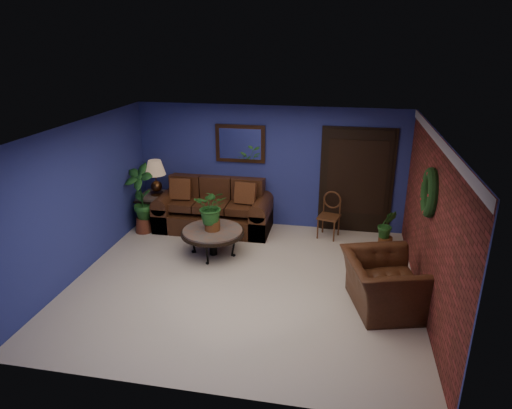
% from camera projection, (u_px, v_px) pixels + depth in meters
% --- Properties ---
extents(floor, '(5.50, 5.50, 0.00)m').
position_uv_depth(floor, '(244.00, 282.00, 7.45)').
color(floor, '#C2B3A1').
rests_on(floor, ground).
extents(wall_back, '(5.50, 0.04, 2.50)m').
position_uv_depth(wall_back, '(270.00, 167.00, 9.31)').
color(wall_back, navy).
rests_on(wall_back, ground).
extents(wall_left, '(0.04, 5.00, 2.50)m').
position_uv_depth(wall_left, '(80.00, 199.00, 7.50)').
color(wall_left, navy).
rests_on(wall_left, ground).
extents(wall_right_brick, '(0.04, 5.00, 2.50)m').
position_uv_depth(wall_right_brick, '(431.00, 224.00, 6.52)').
color(wall_right_brick, maroon).
rests_on(wall_right_brick, ground).
extents(ceiling, '(5.50, 5.00, 0.02)m').
position_uv_depth(ceiling, '(242.00, 130.00, 6.58)').
color(ceiling, silver).
rests_on(ceiling, wall_back).
extents(crown_molding, '(0.03, 5.00, 0.14)m').
position_uv_depth(crown_molding, '(440.00, 143.00, 6.12)').
color(crown_molding, white).
rests_on(crown_molding, wall_right_brick).
extents(wall_mirror, '(1.02, 0.06, 0.77)m').
position_uv_depth(wall_mirror, '(240.00, 144.00, 9.22)').
color(wall_mirror, '#482A15').
rests_on(wall_mirror, wall_back).
extents(closet_door, '(1.44, 0.06, 2.18)m').
position_uv_depth(closet_door, '(356.00, 182.00, 9.04)').
color(closet_door, black).
rests_on(closet_door, wall_back).
extents(wreath, '(0.16, 0.72, 0.72)m').
position_uv_depth(wreath, '(430.00, 193.00, 6.42)').
color(wreath, black).
rests_on(wreath, wall_right_brick).
extents(sofa, '(2.33, 1.01, 1.05)m').
position_uv_depth(sofa, '(215.00, 212.00, 9.44)').
color(sofa, '#442213').
rests_on(sofa, ground).
extents(coffee_table, '(1.14, 1.14, 0.49)m').
position_uv_depth(coffee_table, '(213.00, 233.00, 8.23)').
color(coffee_table, '#4F4945').
rests_on(coffee_table, ground).
extents(end_table, '(0.72, 0.72, 0.66)m').
position_uv_depth(end_table, '(158.00, 201.00, 9.57)').
color(end_table, '#4F4945').
rests_on(end_table, ground).
extents(table_lamp, '(0.43, 0.43, 0.71)m').
position_uv_depth(table_lamp, '(155.00, 173.00, 9.35)').
color(table_lamp, '#482A15').
rests_on(table_lamp, end_table).
extents(side_chair, '(0.47, 0.47, 0.91)m').
position_uv_depth(side_chair, '(330.00, 212.00, 8.99)').
color(side_chair, '#512D17').
rests_on(side_chair, ground).
extents(armchair, '(1.34, 1.44, 0.78)m').
position_uv_depth(armchair, '(383.00, 283.00, 6.63)').
color(armchair, '#442213').
rests_on(armchair, ground).
extents(coffee_plant, '(0.63, 0.56, 0.78)m').
position_uv_depth(coffee_plant, '(212.00, 208.00, 8.06)').
color(coffee_plant, brown).
rests_on(coffee_plant, coffee_table).
extents(floor_plant, '(0.36, 0.30, 0.75)m').
position_uv_depth(floor_plant, '(387.00, 228.00, 8.55)').
color(floor_plant, brown).
rests_on(floor_plant, ground).
extents(tall_plant, '(0.71, 0.58, 1.42)m').
position_uv_depth(tall_plant, '(141.00, 196.00, 9.09)').
color(tall_plant, brown).
rests_on(tall_plant, ground).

